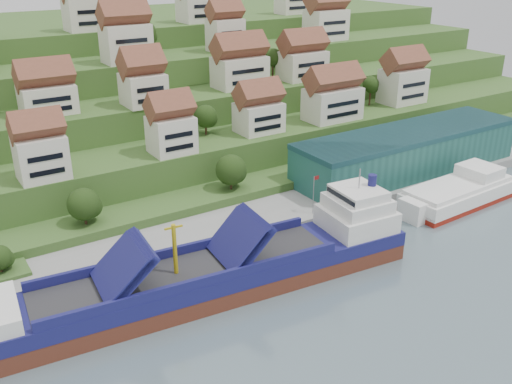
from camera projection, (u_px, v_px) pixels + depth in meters
ground at (266, 269)px, 99.78m from camera, size 300.00×300.00×0.00m
quay at (305, 207)px, 120.88m from camera, size 180.00×14.00×2.20m
hillside at (80, 93)px, 175.63m from camera, size 260.00×128.00×31.00m
hillside_village at (127, 70)px, 137.33m from camera, size 158.19×63.47×28.91m
hillside_trees at (131, 129)px, 122.88m from camera, size 138.71×62.33×31.08m
warehouse at (408, 151)px, 135.91m from camera, size 60.00×15.00×10.00m
flagpole at (314, 192)px, 113.79m from camera, size 1.28×0.16×8.00m
cargo_ship at (212, 276)px, 91.59m from camera, size 74.89×18.28×16.40m
second_ship at (459, 193)px, 124.50m from camera, size 28.12×11.46×8.03m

